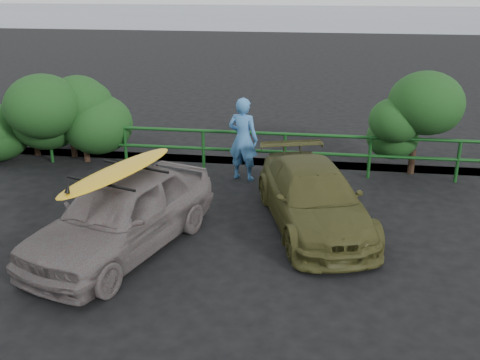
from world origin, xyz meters
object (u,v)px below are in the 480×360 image
at_px(sedan, 122,213).
at_px(olive_vehicle, 313,197).
at_px(guardrail, 244,151).
at_px(surfboard, 118,171).
at_px(man, 243,139).

height_order(sedan, olive_vehicle, sedan).
height_order(guardrail, sedan, sedan).
bearing_deg(surfboard, guardrail, 88.89).
distance_m(guardrail, surfboard, 4.63).
distance_m(guardrail, sedan, 4.53).
relative_size(sedan, olive_vehicle, 1.01).
bearing_deg(man, sedan, 81.30).
relative_size(sedan, man, 2.07).
bearing_deg(man, olive_vehicle, 139.97).
height_order(guardrail, surfboard, surfboard).
height_order(guardrail, olive_vehicle, olive_vehicle).
bearing_deg(guardrail, olive_vehicle, -58.37).
bearing_deg(surfboard, olive_vehicle, 42.72).
relative_size(guardrail, man, 7.15).
bearing_deg(olive_vehicle, surfboard, -172.32).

